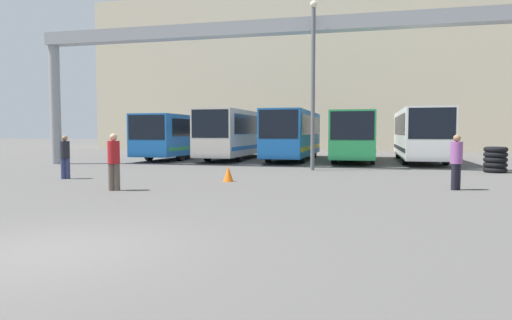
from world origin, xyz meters
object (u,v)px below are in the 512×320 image
(pedestrian_near_center, at_px, (456,161))
(traffic_cone, at_px, (228,174))
(bus_slot_0, at_px, (184,134))
(bus_slot_4, at_px, (420,132))
(pedestrian_near_right, at_px, (65,156))
(bus_slot_3, at_px, (355,133))
(lamp_post, at_px, (313,79))
(tire_stack, at_px, (495,160))
(bus_slot_1, at_px, (238,132))
(pedestrian_near_left, at_px, (114,160))
(bus_slot_2, at_px, (293,132))

(pedestrian_near_center, height_order, traffic_cone, pedestrian_near_center)
(bus_slot_0, xyz_separation_m, pedestrian_near_center, (15.75, -14.71, -0.77))
(bus_slot_4, distance_m, pedestrian_near_right, 21.12)
(bus_slot_3, height_order, pedestrian_near_right, bus_slot_3)
(bus_slot_4, distance_m, pedestrian_near_center, 14.82)
(bus_slot_0, bearing_deg, pedestrian_near_right, -85.82)
(pedestrian_near_right, xyz_separation_m, traffic_cone, (6.69, 0.63, -0.64))
(bus_slot_0, bearing_deg, lamp_post, -38.62)
(bus_slot_3, bearing_deg, tire_stack, -45.61)
(bus_slot_1, relative_size, lamp_post, 1.42)
(traffic_cone, bearing_deg, lamp_post, 67.01)
(pedestrian_near_right, height_order, traffic_cone, pedestrian_near_right)
(pedestrian_near_center, xyz_separation_m, pedestrian_near_right, (-14.67, -0.03, -0.03))
(pedestrian_near_center, relative_size, lamp_post, 0.22)
(pedestrian_near_right, relative_size, tire_stack, 1.46)
(lamp_post, bearing_deg, pedestrian_near_left, -119.55)
(pedestrian_near_center, distance_m, lamp_post, 9.20)
(bus_slot_4, xyz_separation_m, lamp_post, (-5.83, -8.28, 2.61))
(pedestrian_near_center, bearing_deg, bus_slot_4, -137.91)
(bus_slot_2, distance_m, pedestrian_near_left, 17.36)
(bus_slot_0, relative_size, pedestrian_near_right, 6.54)
(bus_slot_0, height_order, lamp_post, lamp_post)
(pedestrian_near_left, bearing_deg, bus_slot_0, -89.78)
(bus_slot_1, xyz_separation_m, bus_slot_3, (8.05, -0.78, -0.10))
(bus_slot_3, xyz_separation_m, traffic_cone, (-4.31, -13.45, -1.50))
(bus_slot_3, bearing_deg, pedestrian_near_right, -128.01)
(pedestrian_near_center, xyz_separation_m, traffic_cone, (-7.98, 0.60, -0.67))
(bus_slot_0, distance_m, lamp_post, 13.43)
(bus_slot_2, height_order, traffic_cone, bus_slot_2)
(bus_slot_0, relative_size, bus_slot_2, 1.09)
(pedestrian_near_left, distance_m, pedestrian_near_center, 11.14)
(pedestrian_near_right, xyz_separation_m, lamp_post, (9.19, 6.53, 3.55))
(bus_slot_1, height_order, traffic_cone, bus_slot_1)
(bus_slot_3, height_order, lamp_post, lamp_post)
(bus_slot_0, bearing_deg, tire_stack, -21.67)
(bus_slot_1, bearing_deg, bus_slot_0, -178.28)
(bus_slot_0, distance_m, pedestrian_near_right, 14.80)
(lamp_post, bearing_deg, pedestrian_near_center, -49.92)
(bus_slot_3, relative_size, pedestrian_near_center, 5.60)
(bus_slot_3, height_order, pedestrian_near_center, bus_slot_3)
(bus_slot_3, bearing_deg, traffic_cone, -107.78)
(bus_slot_1, relative_size, tire_stack, 9.75)
(pedestrian_near_right, bearing_deg, bus_slot_4, -162.88)
(bus_slot_4, xyz_separation_m, traffic_cone, (-8.34, -14.18, -1.58))
(pedestrian_near_left, xyz_separation_m, pedestrian_near_center, (10.77, 2.83, -0.02))
(bus_slot_0, xyz_separation_m, tire_stack, (18.71, -7.43, -1.13))
(bus_slot_3, xyz_separation_m, pedestrian_near_right, (-11.00, -14.08, -0.86))
(bus_slot_2, height_order, bus_slot_3, bus_slot_2)
(bus_slot_0, relative_size, pedestrian_near_left, 6.20)
(bus_slot_3, distance_m, tire_stack, 9.55)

